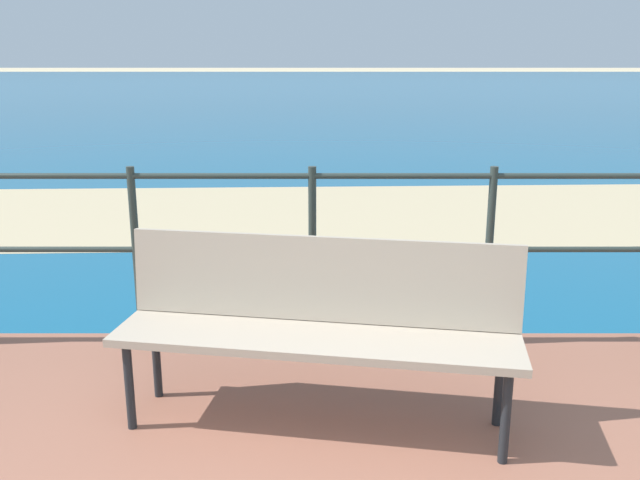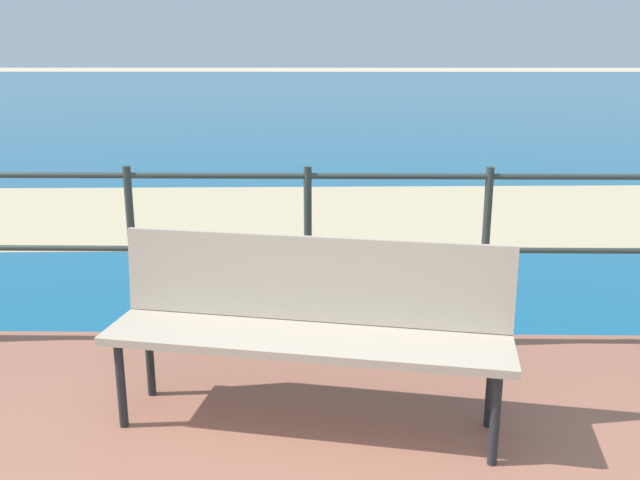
% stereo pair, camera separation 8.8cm
% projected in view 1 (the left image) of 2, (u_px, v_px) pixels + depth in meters
% --- Properties ---
extents(sea_water, '(90.00, 90.00, 0.01)m').
position_uv_depth(sea_water, '(316.00, 87.00, 40.16)').
color(sea_water, '#145B84').
rests_on(sea_water, ground).
extents(beach_strip, '(54.08, 5.32, 0.01)m').
position_uv_depth(beach_strip, '(313.00, 213.00, 7.44)').
color(beach_strip, tan).
rests_on(beach_strip, ground).
extents(park_bench, '(1.81, 0.70, 0.83)m').
position_uv_depth(park_bench, '(315.00, 314.00, 2.97)').
color(park_bench, tan).
rests_on(park_bench, patio_paving).
extents(railing_fence, '(5.94, 0.04, 1.03)m').
position_uv_depth(railing_fence, '(310.00, 238.00, 3.73)').
color(railing_fence, '#2D3833').
rests_on(railing_fence, patio_paving).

